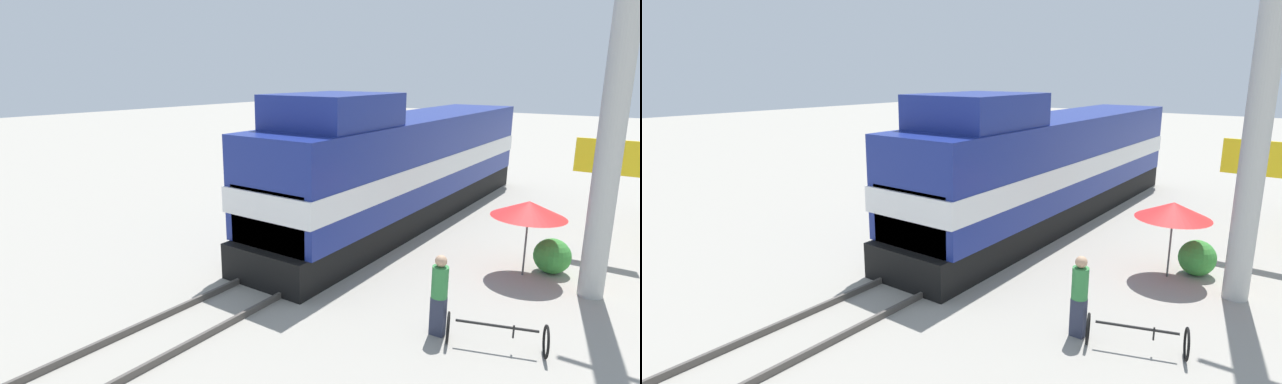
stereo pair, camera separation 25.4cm
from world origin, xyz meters
The scene contains 10 objects.
ground_plane centered at (0.00, 0.00, 0.00)m, with size 120.00×120.00×0.00m, color gray.
rail_near centered at (-0.72, 0.00, 0.07)m, with size 0.08×29.05×0.15m, color #4C4742.
rail_far centered at (0.72, 0.00, 0.07)m, with size 0.08×29.05×0.15m, color #4C4742.
locomotive centered at (0.00, 3.76, 2.06)m, with size 2.95×16.51×4.82m.
utility_pole centered at (6.83, 0.67, 4.73)m, with size 1.80×0.59×9.41m.
vendor_umbrella centered at (5.12, 1.02, 1.87)m, with size 1.94×1.94×2.09m.
billboard_sign centered at (6.48, 4.12, 2.65)m, with size 1.80×0.12×3.50m.
shrub_cluster centered at (5.70, 1.64, 0.49)m, with size 0.98×0.98×0.98m, color #388C38.
person_bystander centered at (4.53, -3.38, 0.97)m, with size 0.34×0.34×1.78m.
bicycle centered at (5.70, -3.24, 0.34)m, with size 2.00×1.23×0.65m.
Camera 1 is at (8.20, -12.55, 5.38)m, focal length 28.00 mm.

